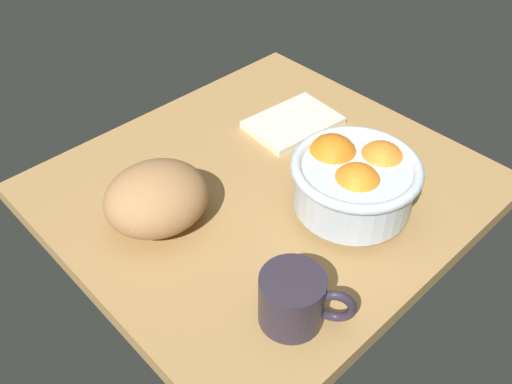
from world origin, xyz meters
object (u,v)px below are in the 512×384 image
bread_loaf (157,198)px  mug (294,300)px  napkin_folded (293,123)px  fruit_bowl (354,179)px

bread_loaf → mug: bread_loaf is taller
mug → napkin_folded: bearing=43.6°
fruit_bowl → napkin_folded: bearing=65.5°
fruit_bowl → mug: size_ratio=1.72×
bread_loaf → mug: size_ratio=1.39×
bread_loaf → napkin_folded: bearing=6.0°
bread_loaf → mug: 25.63cm
napkin_folded → mug: (-30.30, -28.90, 3.12)cm
bread_loaf → mug: (1.96, -25.53, -1.06)cm
fruit_bowl → napkin_folded: (9.60, 21.12, -5.42)cm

